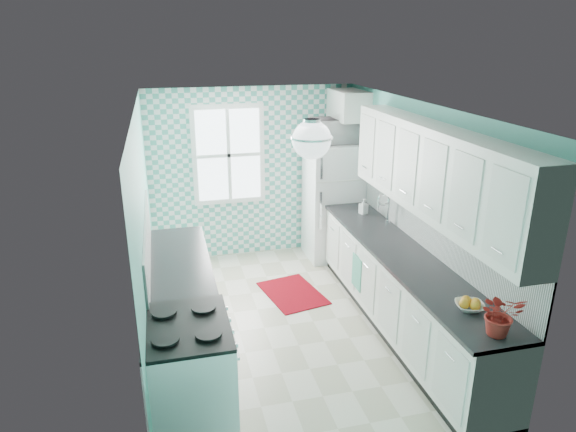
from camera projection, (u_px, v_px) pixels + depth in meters
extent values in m
cube|color=beige|center=(289.00, 325.00, 5.96)|extent=(3.00, 4.40, 0.02)
cube|color=white|center=(289.00, 106.00, 5.11)|extent=(3.00, 4.40, 0.02)
cube|color=#5DBDAD|center=(253.00, 173.00, 7.55)|extent=(3.00, 0.02, 2.50)
cube|color=#5DBDAD|center=(368.00, 333.00, 3.52)|extent=(3.00, 0.02, 2.50)
cube|color=#5DBDAD|center=(145.00, 237.00, 5.19)|extent=(0.02, 4.40, 2.50)
cube|color=#5DBDAD|center=(417.00, 213.00, 5.88)|extent=(0.02, 4.40, 2.50)
cube|color=#49A899|center=(253.00, 173.00, 7.53)|extent=(3.00, 0.01, 2.50)
cube|color=white|center=(229.00, 155.00, 7.33)|extent=(1.04, 0.05, 1.44)
cube|color=white|center=(229.00, 155.00, 7.31)|extent=(0.90, 0.02, 1.30)
cube|color=white|center=(432.00, 230.00, 5.53)|extent=(0.02, 3.60, 0.51)
cube|color=white|center=(147.00, 244.00, 5.15)|extent=(0.02, 2.15, 0.51)
cube|color=white|center=(435.00, 172.00, 5.07)|extent=(0.33, 3.20, 0.90)
cube|color=white|center=(347.00, 105.00, 7.17)|extent=(0.40, 0.74, 0.40)
cylinder|color=silver|center=(312.00, 121.00, 4.39)|extent=(0.14, 0.14, 0.04)
cylinder|color=silver|center=(312.00, 130.00, 4.41)|extent=(0.02, 0.02, 0.12)
sphere|color=white|center=(312.00, 140.00, 4.44)|extent=(0.34, 0.34, 0.34)
cube|color=white|center=(402.00, 294.00, 5.71)|extent=(0.60, 3.60, 0.90)
cube|color=black|center=(404.00, 256.00, 5.55)|extent=(0.63, 3.60, 0.04)
cube|color=white|center=(182.00, 306.00, 5.46)|extent=(0.60, 2.15, 0.90)
cube|color=black|center=(180.00, 266.00, 5.31)|extent=(0.63, 2.15, 0.04)
cube|color=silver|center=(333.00, 201.00, 7.55)|extent=(0.75, 0.71, 1.73)
cube|color=silver|center=(342.00, 181.00, 7.08)|extent=(0.74, 0.01, 0.02)
cube|color=silver|center=(321.00, 168.00, 6.93)|extent=(0.03, 0.03, 0.30)
cube|color=silver|center=(320.00, 211.00, 7.13)|extent=(0.03, 0.03, 0.54)
cube|color=white|center=(190.00, 381.00, 4.17)|extent=(0.68, 0.86, 1.02)
cube|color=black|center=(186.00, 326.00, 4.00)|extent=(0.68, 0.86, 0.03)
cube|color=black|center=(232.00, 368.00, 4.23)|extent=(0.01, 0.56, 0.34)
cube|color=silver|center=(373.00, 227.00, 6.38)|extent=(0.54, 0.46, 0.12)
cylinder|color=silver|center=(388.00, 210.00, 6.35)|extent=(0.02, 0.02, 0.30)
torus|color=silver|center=(384.00, 196.00, 6.27)|extent=(0.16, 0.02, 0.16)
cube|color=#700800|center=(293.00, 293.00, 6.66)|extent=(0.82, 1.04, 0.01)
cube|color=#62BEBF|center=(357.00, 272.00, 6.16)|extent=(0.11, 0.26, 0.41)
imported|color=silver|center=(470.00, 306.00, 4.42)|extent=(0.30, 0.30, 0.06)
imported|color=maroon|center=(501.00, 314.00, 4.01)|extent=(0.39, 0.35, 0.36)
imported|color=silver|center=(364.00, 206.00, 6.75)|extent=(0.12, 0.12, 0.21)
imported|color=silver|center=(335.00, 131.00, 7.20)|extent=(0.64, 0.45, 0.34)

